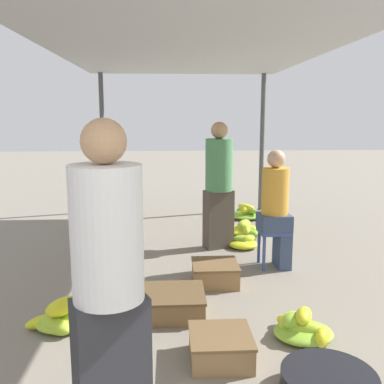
{
  "coord_description": "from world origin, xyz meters",
  "views": [
    {
      "loc": [
        -0.26,
        -1.27,
        1.71
      ],
      "look_at": [
        0.0,
        3.5,
        0.85
      ],
      "focal_mm": 40.0,
      "sensor_mm": 36.0,
      "label": 1
    }
  ],
  "objects_px": {
    "banana_pile_right_2": "(246,213)",
    "banana_pile_right_1": "(246,229)",
    "stool": "(274,237)",
    "banana_pile_left_1": "(123,215)",
    "banana_pile_right_3": "(243,242)",
    "crate_near": "(215,273)",
    "shopper_walking_mid": "(219,184)",
    "banana_pile_right_0": "(301,328)",
    "vendor_foreground": "(109,281)",
    "crate_far": "(174,303)",
    "crate_mid": "(221,347)",
    "basin_black": "(329,384)",
    "banana_pile_left_0": "(61,318)",
    "vendor_seated": "(276,207)"
  },
  "relations": [
    {
      "from": "vendor_seated",
      "to": "crate_far",
      "type": "bearing_deg",
      "value": -135.79
    },
    {
      "from": "crate_mid",
      "to": "banana_pile_right_3",
      "type": "bearing_deg",
      "value": 76.92
    },
    {
      "from": "banana_pile_right_2",
      "to": "crate_mid",
      "type": "xyz_separation_m",
      "value": [
        -0.95,
        -4.22,
        0.01
      ]
    },
    {
      "from": "vendor_seated",
      "to": "crate_near",
      "type": "distance_m",
      "value": 1.05
    },
    {
      "from": "banana_pile_left_0",
      "to": "crate_near",
      "type": "relative_size",
      "value": 1.15
    },
    {
      "from": "banana_pile_right_0",
      "to": "shopper_walking_mid",
      "type": "bearing_deg",
      "value": 99.29
    },
    {
      "from": "banana_pile_left_1",
      "to": "shopper_walking_mid",
      "type": "bearing_deg",
      "value": -48.42
    },
    {
      "from": "banana_pile_right_1",
      "to": "banana_pile_right_3",
      "type": "distance_m",
      "value": 0.61
    },
    {
      "from": "vendor_seated",
      "to": "vendor_foreground",
      "type": "bearing_deg",
      "value": -120.53
    },
    {
      "from": "banana_pile_right_2",
      "to": "crate_mid",
      "type": "height_order",
      "value": "banana_pile_right_2"
    },
    {
      "from": "banana_pile_left_0",
      "to": "basin_black",
      "type": "bearing_deg",
      "value": -27.17
    },
    {
      "from": "banana_pile_left_1",
      "to": "banana_pile_right_0",
      "type": "height_order",
      "value": "banana_pile_right_0"
    },
    {
      "from": "banana_pile_right_0",
      "to": "banana_pile_right_1",
      "type": "relative_size",
      "value": 0.82
    },
    {
      "from": "basin_black",
      "to": "banana_pile_left_1",
      "type": "relative_size",
      "value": 1.02
    },
    {
      "from": "crate_near",
      "to": "banana_pile_right_1",
      "type": "bearing_deg",
      "value": 70.33
    },
    {
      "from": "crate_near",
      "to": "banana_pile_right_0",
      "type": "bearing_deg",
      "value": -63.66
    },
    {
      "from": "banana_pile_left_1",
      "to": "basin_black",
      "type": "bearing_deg",
      "value": -69.36
    },
    {
      "from": "stool",
      "to": "crate_near",
      "type": "distance_m",
      "value": 0.89
    },
    {
      "from": "vendor_seated",
      "to": "banana_pile_left_0",
      "type": "relative_size",
      "value": 2.5
    },
    {
      "from": "stool",
      "to": "banana_pile_left_1",
      "type": "bearing_deg",
      "value": 129.74
    },
    {
      "from": "stool",
      "to": "banana_pile_right_1",
      "type": "xyz_separation_m",
      "value": [
        -0.07,
        1.35,
        -0.27
      ]
    },
    {
      "from": "stool",
      "to": "shopper_walking_mid",
      "type": "bearing_deg",
      "value": 125.55
    },
    {
      "from": "vendor_foreground",
      "to": "banana_pile_right_2",
      "type": "distance_m",
      "value": 5.23
    },
    {
      "from": "banana_pile_right_3",
      "to": "crate_near",
      "type": "xyz_separation_m",
      "value": [
        -0.5,
        -1.22,
        0.04
      ]
    },
    {
      "from": "vendor_foreground",
      "to": "basin_black",
      "type": "xyz_separation_m",
      "value": [
        1.28,
        0.27,
        -0.81
      ]
    },
    {
      "from": "banana_pile_right_0",
      "to": "banana_pile_right_3",
      "type": "height_order",
      "value": "banana_pile_right_0"
    },
    {
      "from": "banana_pile_right_0",
      "to": "banana_pile_right_2",
      "type": "height_order",
      "value": "banana_pile_right_2"
    },
    {
      "from": "banana_pile_right_0",
      "to": "crate_mid",
      "type": "height_order",
      "value": "banana_pile_right_0"
    },
    {
      "from": "banana_pile_right_3",
      "to": "shopper_walking_mid",
      "type": "distance_m",
      "value": 0.85
    },
    {
      "from": "vendor_foreground",
      "to": "basin_black",
      "type": "relative_size",
      "value": 2.87
    },
    {
      "from": "banana_pile_right_1",
      "to": "shopper_walking_mid",
      "type": "distance_m",
      "value": 1.08
    },
    {
      "from": "banana_pile_right_3",
      "to": "crate_near",
      "type": "bearing_deg",
      "value": -112.18
    },
    {
      "from": "vendor_seated",
      "to": "banana_pile_right_0",
      "type": "xyz_separation_m",
      "value": [
        -0.18,
        -1.58,
        -0.63
      ]
    },
    {
      "from": "banana_pile_right_1",
      "to": "banana_pile_right_3",
      "type": "relative_size",
      "value": 1.32
    },
    {
      "from": "banana_pile_left_0",
      "to": "crate_near",
      "type": "xyz_separation_m",
      "value": [
        1.36,
        0.87,
        0.02
      ]
    },
    {
      "from": "banana_pile_left_1",
      "to": "banana_pile_right_0",
      "type": "xyz_separation_m",
      "value": [
        1.8,
        -3.94,
        -0.0
      ]
    },
    {
      "from": "stool",
      "to": "banana_pile_right_1",
      "type": "bearing_deg",
      "value": 92.86
    },
    {
      "from": "crate_far",
      "to": "shopper_walking_mid",
      "type": "height_order",
      "value": "shopper_walking_mid"
    },
    {
      "from": "crate_near",
      "to": "crate_far",
      "type": "distance_m",
      "value": 0.8
    },
    {
      "from": "banana_pile_right_3",
      "to": "banana_pile_left_1",
      "type": "bearing_deg",
      "value": 137.54
    },
    {
      "from": "banana_pile_right_1",
      "to": "banana_pile_right_3",
      "type": "bearing_deg",
      "value": -104.22
    },
    {
      "from": "stool",
      "to": "banana_pile_left_1",
      "type": "height_order",
      "value": "stool"
    },
    {
      "from": "banana_pile_right_2",
      "to": "crate_near",
      "type": "distance_m",
      "value": 2.93
    },
    {
      "from": "banana_pile_right_1",
      "to": "crate_near",
      "type": "distance_m",
      "value": 1.93
    },
    {
      "from": "vendor_foreground",
      "to": "crate_far",
      "type": "height_order",
      "value": "vendor_foreground"
    },
    {
      "from": "vendor_foreground",
      "to": "banana_pile_left_0",
      "type": "distance_m",
      "value": 1.57
    },
    {
      "from": "banana_pile_right_2",
      "to": "banana_pile_right_1",
      "type": "bearing_deg",
      "value": -100.43
    },
    {
      "from": "banana_pile_right_3",
      "to": "crate_mid",
      "type": "height_order",
      "value": "crate_mid"
    },
    {
      "from": "banana_pile_left_1",
      "to": "banana_pile_right_2",
      "type": "height_order",
      "value": "banana_pile_right_2"
    },
    {
      "from": "stool",
      "to": "crate_near",
      "type": "bearing_deg",
      "value": -147.22
    }
  ]
}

